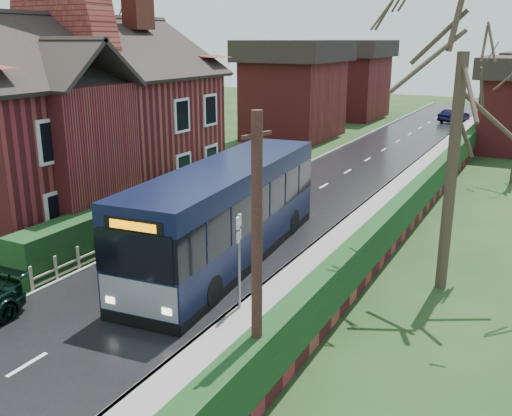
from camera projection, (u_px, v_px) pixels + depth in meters
The scene contains 16 objects.
ground at pixel (172, 278), 18.99m from camera, with size 140.00×140.00×0.00m, color #29451D.
road at pixel (294, 204), 27.49m from camera, with size 6.00×100.00×0.02m, color black.
pavement at pixel (380, 215), 25.58m from camera, with size 2.50×100.00×0.14m, color slate.
kerb_right at pixel (355, 211), 26.12m from camera, with size 0.12×100.00×0.14m, color gray.
kerb_left at pixel (239, 196), 28.83m from camera, with size 0.12×100.00×0.10m, color gray.
front_hedge at pixel (165, 203), 24.75m from camera, with size 1.20×16.00×1.60m, color black.
picket_fence at pixel (180, 213), 24.51m from camera, with size 0.10×16.00×0.90m, color gray, non-canonical shape.
right_wall_hedge at pixel (417, 199), 24.63m from camera, with size 0.60×50.00×1.80m.
brick_house at pixel (71, 115), 25.69m from camera, with size 9.30×14.60×10.30m.
bus at pixel (227, 214), 20.12m from camera, with size 3.58×11.57×3.46m.
car_silver at pixel (233, 204), 25.23m from camera, with size 1.48×3.68×1.25m, color #B3B2B8.
car_distant at pixel (454, 116), 54.82m from camera, with size 1.29×3.70×1.22m, color black.
bus_stop_sign at pixel (239, 249), 16.08m from camera, with size 0.20×0.44×2.98m.
telegraph_pole at pixel (257, 271), 11.25m from camera, with size 0.23×0.82×6.40m.
tree_right_near at pixel (466, 33), 16.10m from camera, with size 4.84×4.84×10.44m.
tree_house_side at pixel (139, 34), 29.16m from camera, with size 4.66×4.66×10.60m.
Camera 1 is at (10.62, -14.25, 7.62)m, focal length 40.00 mm.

